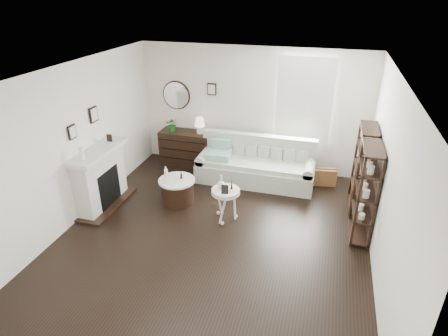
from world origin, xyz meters
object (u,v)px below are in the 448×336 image
(dresser, at_px, (186,148))
(sofa, at_px, (256,167))
(pedestal_table, at_px, (226,192))
(drum_table, at_px, (177,190))

(dresser, bearing_deg, sofa, -12.87)
(sofa, distance_m, pedestal_table, 1.64)
(sofa, height_order, drum_table, sofa)
(sofa, relative_size, drum_table, 3.52)
(sofa, xyz_separation_m, pedestal_table, (-0.22, -1.61, 0.24))
(dresser, xyz_separation_m, drum_table, (0.45, -1.68, -0.15))
(pedestal_table, bearing_deg, dresser, 126.98)
(sofa, xyz_separation_m, dresser, (-1.73, 0.39, 0.08))
(sofa, xyz_separation_m, drum_table, (-1.27, -1.28, -0.07))
(dresser, distance_m, drum_table, 1.74)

